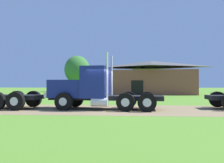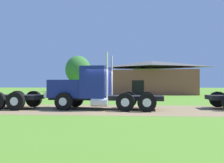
{
  "view_description": "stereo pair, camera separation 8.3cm",
  "coord_description": "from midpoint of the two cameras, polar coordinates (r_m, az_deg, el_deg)",
  "views": [
    {
      "loc": [
        1.3,
        -14.82,
        1.59
      ],
      "look_at": [
        0.2,
        0.54,
        1.79
      ],
      "focal_mm": 37.37,
      "sensor_mm": 36.0,
      "label": 1
    },
    {
      "loc": [
        1.38,
        -14.81,
        1.59
      ],
      "look_at": [
        0.2,
        0.54,
        1.79
      ],
      "focal_mm": 37.37,
      "sensor_mm": 36.0,
      "label": 2
    }
  ],
  "objects": [
    {
      "name": "dirt_track",
      "position": [
        14.96,
        -0.77,
        -6.81
      ],
      "size": [
        120.0,
        6.13,
        0.01
      ],
      "primitive_type": "cube",
      "color": "#8A7350",
      "rests_on": "ground_plane"
    },
    {
      "name": "tree_left",
      "position": [
        52.26,
        -8.27,
        2.89
      ],
      "size": [
        5.58,
        5.58,
        7.95
      ],
      "color": "#513823",
      "rests_on": "ground_plane"
    },
    {
      "name": "ground_plane",
      "position": [
        14.96,
        -0.77,
        -6.83
      ],
      "size": [
        200.0,
        200.0,
        0.0
      ],
      "primitive_type": "plane",
      "color": "#588B2A"
    },
    {
      "name": "tree_mid",
      "position": [
        55.67,
        7.08,
        2.81
      ],
      "size": [
        3.45,
        3.45,
        6.97
      ],
      "color": "#513823",
      "rests_on": "ground_plane"
    },
    {
      "name": "truck_foreground_white",
      "position": [
        15.23,
        -4.79,
        -1.89
      ],
      "size": [
        7.49,
        3.17,
        3.55
      ],
      "color": "black",
      "rests_on": "ground_plane"
    },
    {
      "name": "shed_building",
      "position": [
        38.99,
        9.77,
        0.84
      ],
      "size": [
        15.07,
        9.03,
        5.5
      ],
      "color": "brown",
      "rests_on": "ground_plane"
    }
  ]
}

